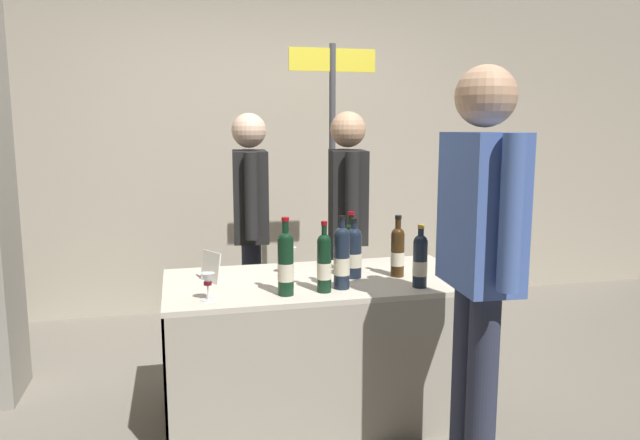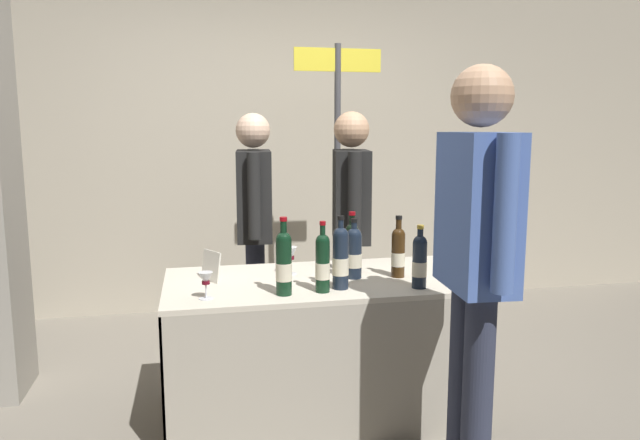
% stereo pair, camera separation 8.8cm
% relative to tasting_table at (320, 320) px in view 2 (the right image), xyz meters
% --- Properties ---
extents(ground_plane, '(12.00, 12.00, 0.00)m').
position_rel_tasting_table_xyz_m(ground_plane, '(0.00, 0.00, -0.51)').
color(ground_plane, gray).
extents(back_partition, '(7.48, 0.12, 3.02)m').
position_rel_tasting_table_xyz_m(back_partition, '(0.00, 2.01, 1.00)').
color(back_partition, '#B2A893').
rests_on(back_partition, ground_plane).
extents(tasting_table, '(1.54, 0.78, 0.72)m').
position_rel_tasting_table_xyz_m(tasting_table, '(0.00, 0.00, 0.00)').
color(tasting_table, beige).
rests_on(tasting_table, ground_plane).
extents(featured_wine_bottle, '(0.07, 0.07, 0.30)m').
position_rel_tasting_table_xyz_m(featured_wine_bottle, '(0.42, -0.27, 0.35)').
color(featured_wine_bottle, '#192333').
rests_on(featured_wine_bottle, tasting_table).
extents(display_bottle_0, '(0.07, 0.07, 0.36)m').
position_rel_tasting_table_xyz_m(display_bottle_0, '(-0.22, -0.25, 0.37)').
color(display_bottle_0, black).
rests_on(display_bottle_0, tasting_table).
extents(display_bottle_1, '(0.07, 0.07, 0.32)m').
position_rel_tasting_table_xyz_m(display_bottle_1, '(0.40, -0.05, 0.35)').
color(display_bottle_1, '#38230F').
rests_on(display_bottle_1, tasting_table).
extents(display_bottle_2, '(0.08, 0.08, 0.35)m').
position_rel_tasting_table_xyz_m(display_bottle_2, '(0.06, -0.20, 0.37)').
color(display_bottle_2, '#192333').
rests_on(display_bottle_2, tasting_table).
extents(display_bottle_3, '(0.08, 0.08, 0.30)m').
position_rel_tasting_table_xyz_m(display_bottle_3, '(0.17, -0.02, 0.35)').
color(display_bottle_3, '#192333').
rests_on(display_bottle_3, tasting_table).
extents(display_bottle_4, '(0.07, 0.07, 0.33)m').
position_rel_tasting_table_xyz_m(display_bottle_4, '(-0.04, -0.24, 0.36)').
color(display_bottle_4, black).
rests_on(display_bottle_4, tasting_table).
extents(display_bottle_5, '(0.07, 0.07, 0.32)m').
position_rel_tasting_table_xyz_m(display_bottle_5, '(0.19, 0.10, 0.35)').
color(display_bottle_5, black).
rests_on(display_bottle_5, tasting_table).
extents(wine_glass_near_vendor, '(0.07, 0.07, 0.14)m').
position_rel_tasting_table_xyz_m(wine_glass_near_vendor, '(-0.13, 0.13, 0.32)').
color(wine_glass_near_vendor, silver).
rests_on(wine_glass_near_vendor, tasting_table).
extents(wine_glass_mid, '(0.07, 0.07, 0.12)m').
position_rel_tasting_table_xyz_m(wine_glass_mid, '(-0.57, -0.25, 0.30)').
color(wine_glass_mid, silver).
rests_on(wine_glass_mid, tasting_table).
extents(brochure_stand, '(0.10, 0.14, 0.15)m').
position_rel_tasting_table_xyz_m(brochure_stand, '(-0.54, 0.07, 0.29)').
color(brochure_stand, silver).
rests_on(brochure_stand, tasting_table).
extents(vendor_presenter, '(0.28, 0.56, 1.58)m').
position_rel_tasting_table_xyz_m(vendor_presenter, '(0.33, 0.65, 0.43)').
color(vendor_presenter, black).
rests_on(vendor_presenter, ground_plane).
extents(vendor_assistant, '(0.25, 0.64, 1.57)m').
position_rel_tasting_table_xyz_m(vendor_assistant, '(-0.24, 0.87, 0.44)').
color(vendor_assistant, '#2D3347').
rests_on(vendor_assistant, ground_plane).
extents(taster_foreground_right, '(0.24, 0.57, 1.71)m').
position_rel_tasting_table_xyz_m(taster_foreground_right, '(0.46, -0.76, 0.52)').
color(taster_foreground_right, '#2D3347').
rests_on(taster_foreground_right, ground_plane).
extents(booth_signpost, '(0.60, 0.04, 2.03)m').
position_rel_tasting_table_xyz_m(booth_signpost, '(0.36, 1.10, 0.75)').
color(booth_signpost, '#47474C').
rests_on(booth_signpost, ground_plane).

